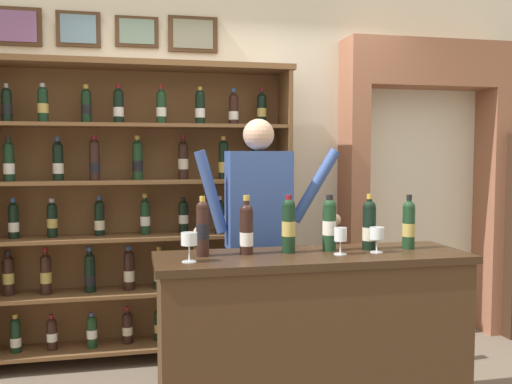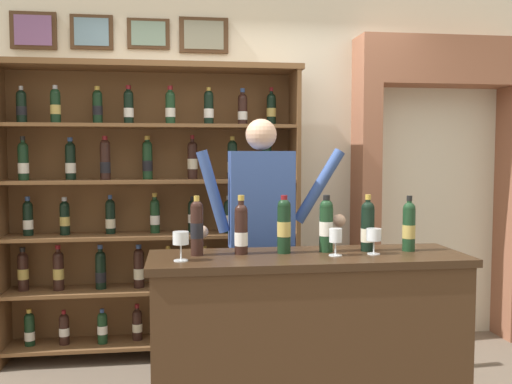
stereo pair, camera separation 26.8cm
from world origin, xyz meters
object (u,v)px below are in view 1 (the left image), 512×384
Objects in this scene: tasting_counter at (312,341)px; tasting_bottle_rosso at (289,224)px; tasting_bottle_super_tuscan at (409,224)px; tasting_bottle_chianti at (203,227)px; wine_glass_left at (189,240)px; tasting_bottle_brunello at (246,229)px; tasting_bottle_grappa at (369,225)px; wine_shelf at (142,206)px; tasting_bottle_vin_santo at (329,223)px; wine_glass_spare at (377,235)px; shopkeeper at (259,223)px; wine_glass_right at (340,236)px.

tasting_counter is 5.38× the size of tasting_bottle_rosso.
tasting_bottle_rosso reaches higher than tasting_bottle_super_tuscan.
tasting_bottle_chianti reaches higher than tasting_counter.
tasting_counter is 0.89m from wine_glass_left.
tasting_counter is 0.71m from tasting_bottle_brunello.
tasting_bottle_chianti and tasting_bottle_brunello have the same top height.
tasting_bottle_grappa is at bearing 172.68° from tasting_bottle_super_tuscan.
tasting_bottle_brunello is 2.13× the size of wine_glass_left.
tasting_bottle_grappa is (1.22, -1.19, -0.02)m from wine_shelf.
tasting_bottle_super_tuscan reaches higher than wine_glass_left.
tasting_bottle_vin_santo is 0.26m from wine_glass_spare.
wine_glass_spare reaches higher than tasting_counter.
tasting_bottle_brunello is (0.52, -1.19, -0.02)m from wine_shelf.
wine_glass_left is at bearing -177.24° from wine_glass_spare.
tasting_bottle_brunello reaches higher than wine_glass_spare.
tasting_bottle_rosso is 1.01× the size of tasting_bottle_vin_santo.
shopkeeper reaches higher than tasting_bottle_chianti.
tasting_bottle_chianti is 1.01× the size of tasting_bottle_vin_santo.
wine_glass_left is (-0.67, -0.08, 0.59)m from tasting_counter.
tasting_bottle_vin_santo is (0.28, -0.52, 0.06)m from shopkeeper.
wine_glass_spare is at bearing -5.80° from tasting_counter.
tasting_bottle_grappa reaches higher than wine_glass_spare.
wine_shelf is 6.91× the size of tasting_bottle_rosso.
tasting_bottle_vin_santo is (0.70, 0.01, -0.00)m from tasting_bottle_chianti.
wine_shelf is at bearing 113.66° from tasting_bottle_brunello.
tasting_bottle_brunello is at bearing 25.45° from wine_glass_left.
wine_shelf is at bearing 103.47° from tasting_bottle_chianti.
wine_shelf is 1.36m from wine_glass_left.
shopkeeper is at bearing -43.24° from wine_shelf.
wine_glass_left is (-0.55, -0.15, -0.05)m from tasting_bottle_rosso.
tasting_bottle_chianti is 2.13× the size of wine_glass_left.
tasting_bottle_super_tuscan is (0.92, -0.03, 0.00)m from tasting_bottle_brunello.
tasting_bottle_grappa is at bearing 10.80° from tasting_counter.
tasting_bottle_brunello is (-0.35, 0.07, 0.61)m from tasting_counter.
wine_glass_spare is at bearing -50.79° from shopkeeper.
tasting_bottle_super_tuscan is at bearing -2.02° from tasting_bottle_rosso.
tasting_bottle_vin_santo and tasting_bottle_grappa have the same top height.
tasting_bottle_rosso is 2.12× the size of wine_glass_left.
wine_glass_right is at bearing -13.67° from tasting_bottle_brunello.
tasting_bottle_brunello is at bearing 178.17° from tasting_bottle_super_tuscan.
tasting_bottle_chianti is 1.01× the size of tasting_bottle_rosso.
shopkeeper is 0.73m from tasting_bottle_grappa.
wine_glass_left is at bearing -168.65° from tasting_bottle_vin_santo.
tasting_bottle_super_tuscan is (0.69, -0.02, -0.01)m from tasting_bottle_rosso.
tasting_bottle_vin_santo is (0.47, 0.01, 0.01)m from tasting_bottle_brunello.
tasting_bottle_vin_santo is (0.99, -1.18, -0.01)m from wine_shelf.
tasting_bottle_grappa reaches higher than wine_glass_left.
tasting_bottle_chianti is at bearing -178.98° from tasting_bottle_vin_santo.
tasting_bottle_brunello is 0.50m from wine_glass_right.
wine_shelf is at bearing 136.76° from shopkeeper.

